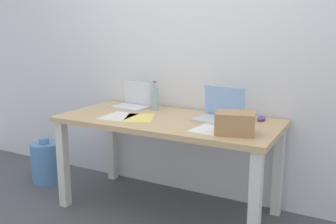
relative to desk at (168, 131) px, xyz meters
name	(u,v)px	position (x,y,z in m)	size (l,w,h in m)	color
ground_plane	(168,209)	(0.00, 0.00, -0.65)	(8.00, 8.00, 0.00)	#515459
back_wall	(193,44)	(0.00, 0.45, 0.65)	(5.20, 0.08, 2.60)	white
desk	(168,131)	(0.00, 0.00, 0.00)	(1.68, 0.78, 0.75)	tan
laptop_left	(132,102)	(-0.46, 0.22, 0.15)	(0.31, 0.25, 0.22)	silver
laptop_right	(220,113)	(0.37, 0.12, 0.15)	(0.36, 0.29, 0.25)	silver
beer_bottle	(155,99)	(-0.24, 0.22, 0.20)	(0.07, 0.07, 0.24)	#99B7C1
computer_mouse	(261,118)	(0.65, 0.26, 0.12)	(0.06, 0.10, 0.03)	#724799
cardboard_box	(235,123)	(0.59, -0.18, 0.17)	(0.25, 0.19, 0.14)	tan
paper_yellow_folder	(139,118)	(-0.20, -0.09, 0.10)	(0.21, 0.30, 0.00)	#F4E06B
paper_sheet_front_right	(211,129)	(0.41, -0.14, 0.10)	(0.21, 0.30, 0.00)	white
paper_sheet_front_left	(118,116)	(-0.37, -0.12, 0.10)	(0.21, 0.30, 0.00)	white
water_cooler_jug	(46,162)	(-1.28, -0.04, -0.46)	(0.26, 0.26, 0.43)	#598CC6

